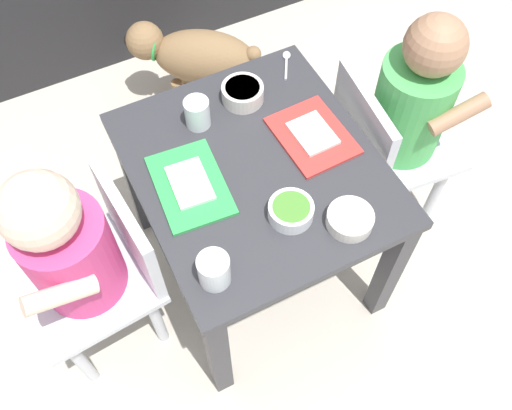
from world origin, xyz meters
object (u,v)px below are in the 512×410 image
object	(u,v)px
dining_table	(256,187)
water_cup_right	(197,114)
veggie_bowl_near	(350,219)
spoon_by_left_tray	(286,62)
food_tray_right	(313,135)
cereal_bowl_right_side	(243,93)
dog	(196,57)
seated_child_right	(408,107)
water_cup_left	(214,271)
veggie_bowl_far	(291,211)
food_tray_left	(190,185)
seated_child_left	(73,250)

from	to	relation	value
dining_table	water_cup_right	bearing A→B (deg)	110.93
veggie_bowl_near	spoon_by_left_tray	xyz separation A→B (m)	(0.11, 0.46, -0.01)
food_tray_right	cereal_bowl_right_side	xyz separation A→B (m)	(-0.09, 0.17, 0.02)
dining_table	dog	bearing A→B (deg)	80.33
veggie_bowl_near	seated_child_right	bearing A→B (deg)	35.90
water_cup_right	water_cup_left	bearing A→B (deg)	-109.08
cereal_bowl_right_side	veggie_bowl_near	distance (m)	0.41
dog	spoon_by_left_tray	xyz separation A→B (m)	(0.10, -0.38, 0.26)
food_tray_right	veggie_bowl_far	size ratio (longest dim) A/B	2.09
food_tray_left	seated_child_right	bearing A→B (deg)	-0.06
water_cup_right	veggie_bowl_near	xyz separation A→B (m)	(0.17, -0.38, -0.01)
seated_child_left	food_tray_right	xyz separation A→B (m)	(0.57, 0.01, 0.04)
dining_table	spoon_by_left_tray	bearing A→B (deg)	49.74
water_cup_right	veggie_bowl_near	size ratio (longest dim) A/B	0.73
seated_child_right	food_tray_left	xyz separation A→B (m)	(-0.57, 0.00, 0.04)
cereal_bowl_right_side	spoon_by_left_tray	distance (m)	0.16
dog	food_tray_right	size ratio (longest dim) A/B	1.99
food_tray_left	veggie_bowl_near	size ratio (longest dim) A/B	2.28
food_tray_left	spoon_by_left_tray	bearing A→B (deg)	33.01
food_tray_left	food_tray_right	size ratio (longest dim) A/B	1.12
veggie_bowl_far	spoon_by_left_tray	world-z (taller)	veggie_bowl_far
spoon_by_left_tray	dog	bearing A→B (deg)	104.95
food_tray_left	food_tray_right	distance (m)	0.30
spoon_by_left_tray	seated_child_right	bearing A→B (deg)	-47.83
veggie_bowl_far	cereal_bowl_right_side	world-z (taller)	cereal_bowl_right_side
water_cup_left	veggie_bowl_near	size ratio (longest dim) A/B	0.74
dog	cereal_bowl_right_side	size ratio (longest dim) A/B	3.97
veggie_bowl_far	cereal_bowl_right_side	bearing A→B (deg)	80.75
water_cup_right	cereal_bowl_right_side	xyz separation A→B (m)	(0.12, 0.02, -0.01)
dining_table	seated_child_right	xyz separation A→B (m)	(0.42, 0.01, 0.05)
dining_table	veggie_bowl_far	size ratio (longest dim) A/B	6.27
food_tray_left	cereal_bowl_right_side	bearing A→B (deg)	39.61
food_tray_right	veggie_bowl_near	size ratio (longest dim) A/B	2.05
dining_table	seated_child_right	distance (m)	0.42
seated_child_right	spoon_by_left_tray	bearing A→B (deg)	132.17
water_cup_right	veggie_bowl_near	bearing A→B (deg)	-66.46
dining_table	food_tray_left	size ratio (longest dim) A/B	2.68
veggie_bowl_near	water_cup_left	bearing A→B (deg)	177.72
dog	cereal_bowl_right_side	world-z (taller)	cereal_bowl_right_side
food_tray_left	cereal_bowl_right_side	distance (m)	0.27
food_tray_left	veggie_bowl_far	distance (m)	0.22
dog	water_cup_left	size ratio (longest dim) A/B	5.48
dining_table	veggie_bowl_near	size ratio (longest dim) A/B	6.13
dog	food_tray_right	bearing A→B (deg)	-86.05
water_cup_left	veggie_bowl_far	size ratio (longest dim) A/B	0.76
veggie_bowl_far	seated_child_right	bearing A→B (deg)	21.03
dining_table	food_tray_left	bearing A→B (deg)	174.72
dining_table	seated_child_right	size ratio (longest dim) A/B	0.86
seated_child_left	dog	world-z (taller)	seated_child_left
dining_table	seated_child_left	world-z (taller)	seated_child_left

